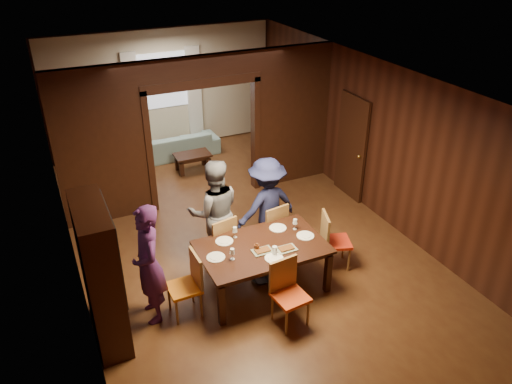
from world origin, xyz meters
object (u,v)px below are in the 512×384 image
chair_left (184,286)px  person_purple (149,265)px  sofa (178,144)px  dining_table (262,267)px  chair_far_l (219,241)px  hutch (101,275)px  person_grey (214,212)px  person_navy (267,206)px  chair_near (291,295)px  coffee_table (193,162)px  chair_right (336,240)px  chair_far_r (270,227)px

chair_left → person_purple: bearing=-109.4°
sofa → dining_table: 5.34m
chair_far_l → hutch: size_ratio=0.48×
chair_far_l → dining_table: bearing=105.7°
person_grey → person_navy: size_ratio=1.06×
chair_near → hutch: hutch is taller
person_grey → coffee_table: person_grey is taller
coffee_table → hutch: bearing=-121.2°
chair_left → chair_near: size_ratio=1.00×
coffee_table → chair_near: (-0.34, -5.27, 0.28)m
person_navy → person_grey: bearing=-13.7°
person_navy → dining_table: 1.14m
person_grey → coffee_table: 3.55m
chair_far_l → hutch: hutch is taller
person_purple → coffee_table: 4.83m
chair_far_l → chair_right: bearing=144.3°
person_purple → dining_table: size_ratio=0.95×
person_purple → chair_left: 0.61m
person_purple → coffee_table: person_purple is taller
person_grey → chair_near: person_grey is taller
person_grey → dining_table: person_grey is taller
coffee_table → chair_right: (0.97, -4.39, 0.28)m
dining_table → chair_right: (1.33, -0.00, 0.10)m
sofa → hutch: (-2.62, -5.35, 0.72)m
person_navy → chair_right: (0.81, -0.90, -0.36)m
chair_far_l → chair_near: bearing=92.9°
coffee_table → chair_far_r: bearing=-87.3°
chair_right → hutch: (-3.64, -0.02, 0.52)m
person_navy → chair_near: 1.88m
person_navy → chair_left: person_navy is taller
sofa → coffee_table: size_ratio=2.40×
person_navy → chair_far_l: bearing=-1.1°
person_navy → chair_left: size_ratio=1.75×
person_navy → chair_near: person_navy is taller
sofa → chair_right: (1.02, -5.33, 0.20)m
chair_far_r → sofa: bearing=-96.3°
chair_far_r → person_purple: bearing=9.0°
chair_near → chair_left: bearing=141.7°
person_purple → person_navy: size_ratio=1.05×
person_navy → hutch: hutch is taller
chair_right → chair_near: size_ratio=1.00×
person_grey → chair_far_r: person_grey is taller
chair_left → chair_far_l: 1.21m
coffee_table → person_navy: bearing=-87.4°
dining_table → hutch: hutch is taller
coffee_table → hutch: (-2.67, -4.41, 0.80)m
person_navy → dining_table: (-0.51, -0.90, -0.47)m
person_navy → chair_far_r: 0.38m
chair_far_r → chair_near: bearing=64.0°
chair_near → hutch: bearing=154.0°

